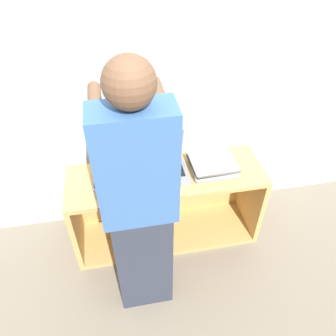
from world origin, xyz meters
TOP-DOWN VIEW (x-y plane):
  - ground_plane at (0.00, 0.00)m, footprint 12.00×12.00m
  - wall_back at (0.00, 0.56)m, footprint 8.00×0.05m
  - cart at (0.00, 0.29)m, footprint 1.41×0.46m
  - laptop_open at (0.00, 0.29)m, footprint 0.31×0.35m
  - laptop_stack_left at (-0.34, 0.23)m, footprint 0.33×0.29m
  - laptop_stack_right at (0.34, 0.23)m, footprint 0.33×0.29m
  - person at (-0.24, -0.25)m, footprint 0.40×0.53m
  - inventory_tag at (-0.34, 0.16)m, footprint 0.06×0.02m

SIDE VIEW (x-z plane):
  - ground_plane at x=0.00m, z-range 0.00..0.00m
  - cart at x=0.00m, z-range 0.00..0.66m
  - laptop_stack_left at x=-0.34m, z-range 0.66..0.75m
  - laptop_stack_right at x=0.34m, z-range 0.66..0.75m
  - laptop_open at x=0.00m, z-range 0.57..0.85m
  - inventory_tag at x=-0.34m, z-range 0.75..0.76m
  - person at x=-0.24m, z-range 0.01..1.74m
  - wall_back at x=0.00m, z-range 0.00..2.40m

